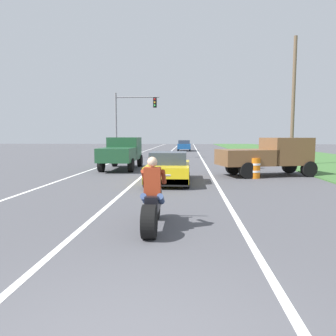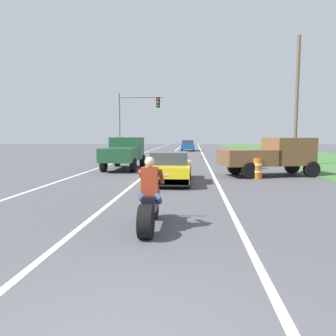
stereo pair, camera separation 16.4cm
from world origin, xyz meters
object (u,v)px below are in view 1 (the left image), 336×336
Objects in this scene: construction_barrel_far at (230,157)px; construction_barrel_nearest at (254,168)px; pickup_truck_right_shoulder_brown at (269,155)px; construction_barrel_mid at (249,161)px; traffic_light_mast_near at (129,115)px; motorcycle_with_rider at (153,203)px; pickup_truck_left_lane_dark_green at (122,151)px; distant_car_far_ahead at (184,145)px; sports_car_yellow at (169,168)px.

construction_barrel_nearest is at bearing -89.28° from construction_barrel_far.
pickup_truck_right_shoulder_brown reaches higher than construction_barrel_mid.
traffic_light_mast_near reaches higher than construction_barrel_far.
pickup_truck_right_shoulder_brown is at bearing 63.45° from motorcycle_with_rider.
pickup_truck_right_shoulder_brown reaches higher than motorcycle_with_rider.
pickup_truck_right_shoulder_brown is (8.36, -2.79, 0.00)m from pickup_truck_left_lane_dark_green.
construction_barrel_nearest is 1.00× the size of construction_barrel_far.
motorcycle_with_rider is 37.42m from distant_car_far_ahead.
pickup_truck_right_shoulder_brown is at bearing -84.55° from construction_barrel_mid.
motorcycle_with_rider reaches higher than sports_car_yellow.
pickup_truck_right_shoulder_brown is 5.14× the size of construction_barrel_far.
pickup_truck_left_lane_dark_green is 24.91m from distant_car_far_ahead.
pickup_truck_left_lane_dark_green reaches higher than construction_barrel_nearest.
traffic_light_mast_near is at bearing 106.91° from sports_car_yellow.
sports_car_yellow is at bearing -151.51° from pickup_truck_right_shoulder_brown.
distant_car_far_ahead is (0.17, 37.41, 0.18)m from motorcycle_with_rider.
traffic_light_mast_near is 16.39m from construction_barrel_nearest.
sports_car_yellow is at bearing -157.74° from construction_barrel_nearest.
motorcycle_with_rider is 2.21× the size of construction_barrel_far.
pickup_truck_left_lane_dark_green reaches higher than sports_car_yellow.
pickup_truck_right_shoulder_brown is at bearing -80.06° from distant_car_far_ahead.
pickup_truck_right_shoulder_brown is 0.86× the size of traffic_light_mast_near.
pickup_truck_right_shoulder_brown is at bearing 28.49° from sports_car_yellow.
pickup_truck_right_shoulder_brown is 1.57m from construction_barrel_nearest.
pickup_truck_left_lane_dark_green is at bearing 161.52° from pickup_truck_right_shoulder_brown.
motorcycle_with_rider reaches higher than distant_car_far_ahead.
pickup_truck_left_lane_dark_green is 8.36m from construction_barrel_nearest.
pickup_truck_right_shoulder_brown is 27.87m from distant_car_far_ahead.
traffic_light_mast_near is at bearing 136.71° from construction_barrel_mid.
sports_car_yellow is 4.30× the size of construction_barrel_mid.
pickup_truck_right_shoulder_brown reaches higher than construction_barrel_far.
traffic_light_mast_near is at bearing 97.79° from pickup_truck_left_lane_dark_green.
traffic_light_mast_near is (-1.31, 9.58, 2.86)m from pickup_truck_left_lane_dark_green.
construction_barrel_mid is (9.33, -8.79, -3.46)m from traffic_light_mast_near.
motorcycle_with_rider is 14.32m from construction_barrel_mid.
motorcycle_with_rider is 9.75m from construction_barrel_nearest.
distant_car_far_ahead is at bearing 100.61° from construction_barrel_mid.
construction_barrel_mid is 0.25× the size of distant_car_far_ahead.
construction_barrel_far is (3.90, 17.20, -0.09)m from motorcycle_with_rider.
traffic_light_mast_near reaches higher than pickup_truck_left_lane_dark_green.
construction_barrel_far is (-1.08, 7.24, -0.60)m from pickup_truck_right_shoulder_brown.
motorcycle_with_rider is at bearing -116.55° from pickup_truck_right_shoulder_brown.
construction_barrel_mid is at bearing -78.64° from construction_barrel_far.
sports_car_yellow is at bearing -90.49° from distant_car_far_ahead.
construction_barrel_nearest is 8.31m from construction_barrel_far.
pickup_truck_left_lane_dark_green is 0.93× the size of pickup_truck_right_shoulder_brown.
traffic_light_mast_near is at bearing 128.00° from pickup_truck_right_shoulder_brown.
distant_car_far_ahead is at bearing 89.74° from motorcycle_with_rider.
traffic_light_mast_near is (-4.69, 22.34, 3.37)m from motorcycle_with_rider.
distant_car_far_ahead is (4.86, 15.07, -3.19)m from traffic_light_mast_near.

